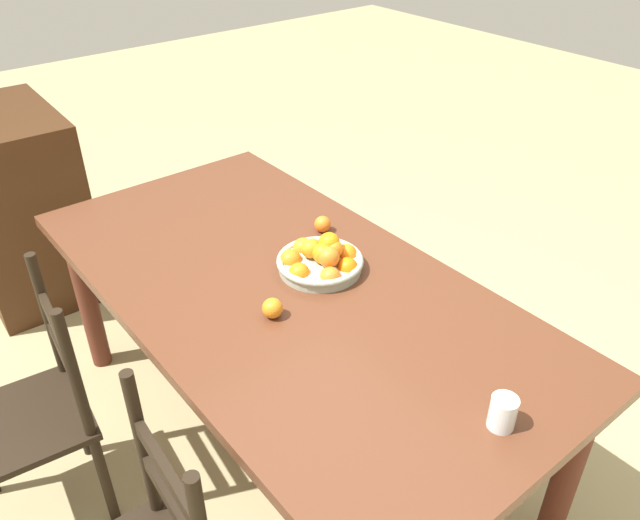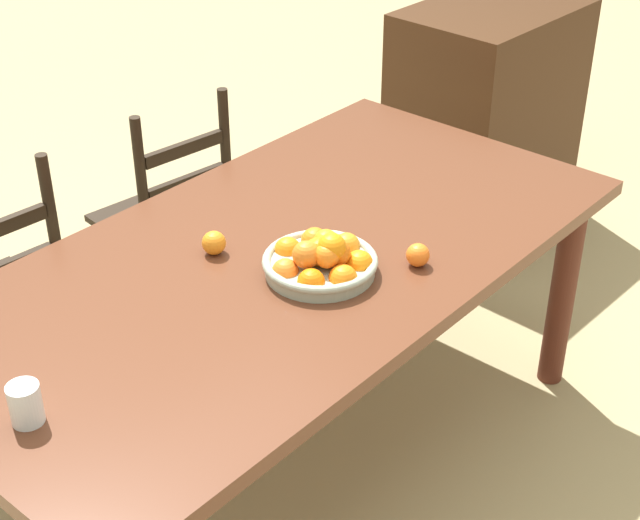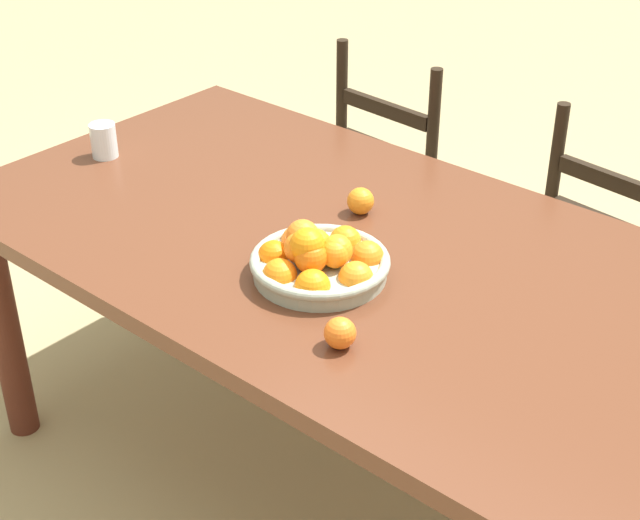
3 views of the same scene
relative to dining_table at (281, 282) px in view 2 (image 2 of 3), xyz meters
The scene contains 8 objects.
ground_plane 0.68m from the dining_table, ahead, with size 12.00×12.00×0.00m, color tan.
dining_table is the anchor object (origin of this frame).
chair_by_cabinet 0.91m from the dining_table, 70.70° to the left, with size 0.45×0.45×0.94m.
cabinet 1.83m from the dining_table, 13.71° to the left, with size 0.78×0.54×0.97m, color #3C2210.
fruit_bowl 0.20m from the dining_table, 91.77° to the right, with size 0.31×0.31×0.14m.
orange_loose_0 0.40m from the dining_table, 58.70° to the right, with size 0.06×0.06×0.06m, color orange.
orange_loose_1 0.22m from the dining_table, 130.86° to the left, with size 0.07×0.07×0.07m, color orange.
drinking_glass 0.87m from the dining_table, behind, with size 0.07×0.07×0.09m, color silver.
Camera 2 is at (-1.64, -1.55, 2.15)m, focal length 53.90 mm.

